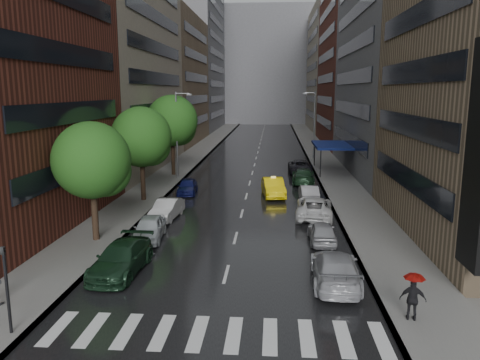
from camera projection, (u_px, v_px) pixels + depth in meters
The scene contains 19 objects.
ground at pixel (217, 310), 20.05m from camera, with size 220.00×220.00×0.00m, color gray.
road at pixel (257, 154), 69.03m from camera, with size 14.00×140.00×0.01m, color black.
sidewalk_left at pixel (197, 153), 69.64m from camera, with size 4.00×140.00×0.15m, color gray.
sidewalk_right at pixel (319, 154), 68.39m from camera, with size 4.00×140.00×0.15m, color gray.
crosswalk at pixel (216, 334), 18.07m from camera, with size 13.15×2.80×0.01m.
buildings_left at pixel (167, 48), 75.66m from camera, with size 8.00×108.00×38.00m.
buildings_right at pixel (357, 52), 71.71m from camera, with size 8.05×109.10×36.00m.
building_far at pixel (266, 66), 132.62m from camera, with size 40.00×14.00×32.00m, color slate.
tree_near at pixel (92, 160), 28.17m from camera, with size 4.69×4.69×7.48m.
tree_mid at pixel (141, 137), 38.70m from camera, with size 5.01×5.01×7.98m.
tree_far at pixel (172, 121), 50.43m from camera, with size 5.54×5.54×8.83m.
taxi at pixel (273, 187), 41.44m from camera, with size 1.73×4.98×1.64m, color yellow.
parked_cars_left at pixel (155, 221), 30.95m from camera, with size 2.46×23.57×1.55m.
parked_cars_right at pixel (310, 195), 38.65m from camera, with size 3.03×36.91×1.59m.
ped_red_umbrella at pixel (413, 292), 18.69m from camera, with size 1.09×0.82×2.01m.
traffic_light at pixel (6, 281), 17.51m from camera, with size 0.18×0.15×3.45m.
street_lamp_left at pixel (178, 133), 49.05m from camera, with size 1.74×0.22×9.00m.
street_lamp_right at pixel (314, 124), 62.67m from camera, with size 1.74×0.22×9.00m.
awning at pixel (332, 145), 53.12m from camera, with size 4.00×8.00×3.12m.
Camera 1 is at (2.32, -18.52, 9.27)m, focal length 35.00 mm.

